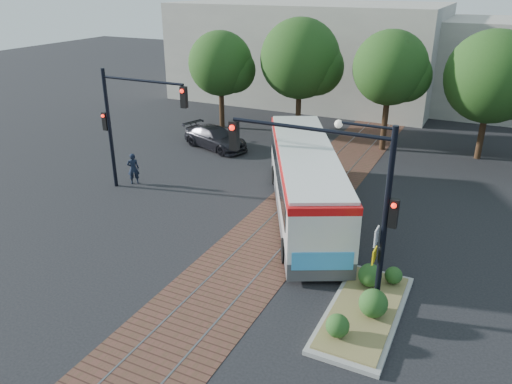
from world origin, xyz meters
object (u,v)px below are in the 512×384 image
at_px(signal_pole_main, 346,188).
at_px(parked_car, 215,138).
at_px(traffic_island, 366,305).
at_px(signal_pole_left, 126,115).
at_px(city_bus, 305,178).
at_px(officer, 133,169).

distance_m(signal_pole_main, parked_car, 17.60).
height_order(traffic_island, signal_pole_left, signal_pole_left).
relative_size(city_bus, traffic_island, 2.20).
bearing_deg(city_bus, signal_pole_left, 160.58).
bearing_deg(signal_pole_left, city_bus, 7.45).
height_order(signal_pole_left, officer, signal_pole_left).
bearing_deg(parked_car, city_bus, -109.56).
bearing_deg(signal_pole_main, officer, 156.67).
bearing_deg(officer, signal_pole_main, 116.61).
xyz_separation_m(signal_pole_main, signal_pole_left, (-12.23, 4.80, -0.29)).
xyz_separation_m(traffic_island, officer, (-13.68, 5.58, 0.50)).
xyz_separation_m(signal_pole_main, parked_car, (-11.91, 12.48, -3.48)).
relative_size(traffic_island, officer, 3.15).
bearing_deg(officer, signal_pole_left, 85.68).
height_order(signal_pole_left, parked_car, signal_pole_left).
bearing_deg(signal_pole_main, signal_pole_left, 158.55).
relative_size(city_bus, parked_car, 2.46).
distance_m(signal_pole_main, officer, 14.25).
relative_size(signal_pole_main, parked_car, 1.29).
distance_m(traffic_island, parked_car, 17.99).
bearing_deg(officer, city_bus, 142.81).
distance_m(signal_pole_main, signal_pole_left, 13.14).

